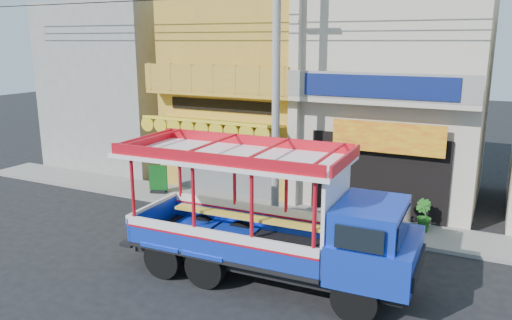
{
  "coord_description": "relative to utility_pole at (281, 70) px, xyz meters",
  "views": [
    {
      "loc": [
        5.54,
        -11.25,
        5.93
      ],
      "look_at": [
        -1.31,
        2.5,
        2.25
      ],
      "focal_mm": 35.0,
      "sensor_mm": 36.0,
      "label": 1
    }
  ],
  "objects": [
    {
      "name": "shophouse_right",
      "position": [
        2.85,
        4.66,
        -0.93
      ],
      "size": [
        6.0,
        6.75,
        8.24
      ],
      "color": "beige",
      "rests_on": "ground"
    },
    {
      "name": "sidewalk",
      "position": [
        0.85,
        0.7,
        -4.97
      ],
      "size": [
        30.0,
        2.0,
        0.12
      ],
      "primitive_type": "cube",
      "color": "slate",
      "rests_on": "ground"
    },
    {
      "name": "potted_plant_a",
      "position": [
        3.64,
        0.87,
        -4.37
      ],
      "size": [
        1.22,
        1.27,
        1.08
      ],
      "primitive_type": "imported",
      "rotation": [
        0.0,
        0.0,
        1.03
      ],
      "color": "#1D5819",
      "rests_on": "sidewalk"
    },
    {
      "name": "utility_pole",
      "position": [
        0.0,
        0.0,
        0.0
      ],
      "size": [
        28.0,
        0.26,
        9.0
      ],
      "color": "gray",
      "rests_on": "ground"
    },
    {
      "name": "party_pilaster",
      "position": [
        -0.15,
        1.55,
        -1.03
      ],
      "size": [
        0.35,
        0.3,
        8.0
      ],
      "primitive_type": "cube",
      "color": "beige",
      "rests_on": "ground"
    },
    {
      "name": "potted_plant_b",
      "position": [
        4.49,
        0.97,
        -4.41
      ],
      "size": [
        0.7,
        0.69,
        1.0
      ],
      "primitive_type": "imported",
      "rotation": [
        0.0,
        0.0,
        2.44
      ],
      "color": "#1D5819",
      "rests_on": "sidewalk"
    },
    {
      "name": "filler_building_left",
      "position": [
        -10.15,
        4.7,
        -1.23
      ],
      "size": [
        6.0,
        6.0,
        7.6
      ],
      "primitive_type": "cube",
      "color": "gray",
      "rests_on": "ground"
    },
    {
      "name": "ground",
      "position": [
        0.85,
        -3.3,
        -5.03
      ],
      "size": [
        90.0,
        90.0,
        0.0
      ],
      "primitive_type": "plane",
      "color": "black",
      "rests_on": "ground"
    },
    {
      "name": "shophouse_left",
      "position": [
        -3.15,
        4.66,
        -0.92
      ],
      "size": [
        6.0,
        7.5,
        8.24
      ],
      "color": "gold",
      "rests_on": "ground"
    },
    {
      "name": "songthaew_truck",
      "position": [
        1.96,
        -3.98,
        -3.36
      ],
      "size": [
        7.49,
        2.7,
        3.46
      ],
      "color": "black",
      "rests_on": "ground"
    },
    {
      "name": "green_sign",
      "position": [
        -5.4,
        0.54,
        -4.45
      ],
      "size": [
        0.71,
        0.51,
        1.1
      ],
      "color": "black",
      "rests_on": "sidewalk"
    }
  ]
}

